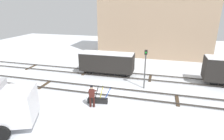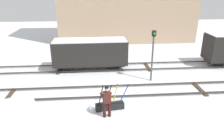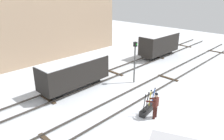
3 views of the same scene
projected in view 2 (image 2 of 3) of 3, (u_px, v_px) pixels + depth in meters
ground_plane at (108, 93)px, 13.32m from camera, size 60.00×60.00×0.00m
track_main_line at (108, 91)px, 13.28m from camera, size 44.00×1.94×0.18m
track_siding_near at (104, 67)px, 17.21m from camera, size 44.00×1.94×0.18m
switch_lever_frame at (110, 105)px, 11.46m from camera, size 1.81×0.57×1.43m
rail_worker at (107, 99)px, 10.57m from camera, size 0.60×0.69×1.72m
signal_post at (153, 51)px, 14.31m from camera, size 0.24×0.32×3.48m
freight_car_mid_siding at (90, 52)px, 16.67m from camera, size 5.63×1.97×2.37m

